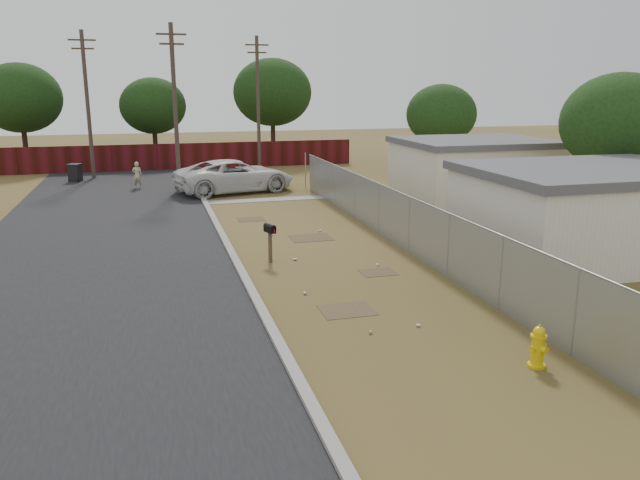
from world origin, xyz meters
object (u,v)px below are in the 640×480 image
object	(u,v)px
fire_hydrant	(538,347)
trash_bin	(75,173)
mailbox	(270,232)
pickup_truck	(235,176)
pedestrian	(137,175)

from	to	relation	value
fire_hydrant	trash_bin	xyz separation A→B (m)	(-12.00, 30.05, 0.12)
mailbox	pickup_truck	bearing A→B (deg)	86.77
pickup_truck	trash_bin	world-z (taller)	pickup_truck
pickup_truck	pedestrian	bearing A→B (deg)	47.70
pickup_truck	mailbox	bearing A→B (deg)	162.55
fire_hydrant	pickup_truck	size ratio (longest dim) A/B	0.15
pedestrian	trash_bin	xyz separation A→B (m)	(-3.70, 3.59, -0.20)
fire_hydrant	pedestrian	distance (m)	27.73
mailbox	trash_bin	bearing A→B (deg)	111.39
fire_hydrant	mailbox	bearing A→B (deg)	112.61
mailbox	pickup_truck	xyz separation A→B (m)	(0.81, 14.32, -0.14)
fire_hydrant	trash_bin	size ratio (longest dim) A/B	0.86
pickup_truck	pedestrian	distance (m)	5.91
pedestrian	trash_bin	size ratio (longest dim) A/B	1.39
fire_hydrant	pickup_truck	world-z (taller)	pickup_truck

